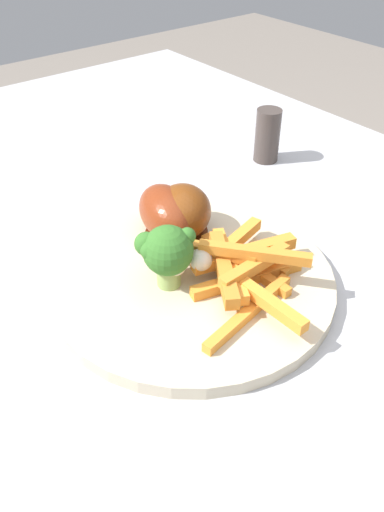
# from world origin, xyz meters

# --- Properties ---
(dining_table) EXTENTS (1.10, 0.71, 0.74)m
(dining_table) POSITION_xyz_m (0.00, 0.00, 0.62)
(dining_table) COLOR #B7B7BC
(dining_table) RESTS_ON ground_plane
(dinner_plate) EXTENTS (0.25, 0.25, 0.01)m
(dinner_plate) POSITION_xyz_m (0.02, -0.04, 0.74)
(dinner_plate) COLOR beige
(dinner_plate) RESTS_ON dining_table
(broccoli_floret_front) EXTENTS (0.04, 0.04, 0.06)m
(broccoli_floret_front) POSITION_xyz_m (0.02, -0.07, 0.78)
(broccoli_floret_front) COLOR #92AE5D
(broccoli_floret_front) RESTS_ON dinner_plate
(carrot_fries_pile) EXTENTS (0.15, 0.13, 0.04)m
(carrot_fries_pile) POSITION_xyz_m (0.05, -0.02, 0.77)
(carrot_fries_pile) COLOR orange
(carrot_fries_pile) RESTS_ON dinner_plate
(chicken_drumstick_near) EXTENTS (0.12, 0.06, 0.05)m
(chicken_drumstick_near) POSITION_xyz_m (-0.04, -0.02, 0.77)
(chicken_drumstick_near) COLOR #571C0C
(chicken_drumstick_near) RESTS_ON dinner_plate
(chicken_drumstick_far) EXTENTS (0.11, 0.10, 0.05)m
(chicken_drumstick_far) POSITION_xyz_m (-0.03, -0.01, 0.77)
(chicken_drumstick_far) COLOR #4F2009
(chicken_drumstick_far) RESTS_ON dinner_plate
(pepper_shaker) EXTENTS (0.03, 0.03, 0.06)m
(pepper_shaker) POSITION_xyz_m (-0.11, 0.18, 0.77)
(pepper_shaker) COLOR #423833
(pepper_shaker) RESTS_ON dining_table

